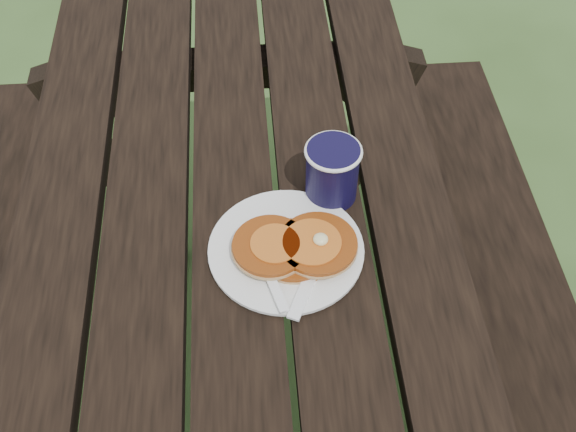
{
  "coord_description": "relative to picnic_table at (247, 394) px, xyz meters",
  "views": [
    {
      "loc": [
        0.03,
        -0.66,
        1.69
      ],
      "look_at": [
        0.09,
        0.09,
        0.8
      ],
      "focal_mm": 45.0,
      "sensor_mm": 36.0,
      "label": 1
    }
  ],
  "objects": [
    {
      "name": "coffee_cup",
      "position": [
        0.17,
        0.18,
        0.44
      ],
      "size": [
        0.1,
        0.1,
        0.11
      ],
      "rotation": [
        0.0,
        0.0,
        -0.03
      ],
      "color": "black",
      "rests_on": "picnic_table"
    },
    {
      "name": "plate",
      "position": [
        0.08,
        0.06,
        0.39
      ],
      "size": [
        0.29,
        0.29,
        0.01
      ],
      "primitive_type": "cylinder",
      "rotation": [
        0.0,
        0.0,
        0.18
      ],
      "color": "white",
      "rests_on": "picnic_table"
    },
    {
      "name": "pancake_stack",
      "position": [
        0.1,
        0.05,
        0.41
      ],
      "size": [
        0.2,
        0.13,
        0.04
      ],
      "rotation": [
        0.0,
        0.0,
        0.25
      ],
      "color": "#913F10",
      "rests_on": "plate"
    },
    {
      "name": "picnic_table",
      "position": [
        0.0,
        0.0,
        0.0
      ],
      "size": [
        1.36,
        1.8,
        0.75
      ],
      "color": "black",
      "rests_on": "ground"
    },
    {
      "name": "fork",
      "position": [
        0.06,
        -0.02,
        0.4
      ],
      "size": [
        0.07,
        0.16,
        0.01
      ],
      "primitive_type": null,
      "rotation": [
        0.0,
        0.0,
        0.27
      ],
      "color": "white",
      "rests_on": "plate"
    },
    {
      "name": "knife",
      "position": [
        0.12,
        0.0,
        0.39
      ],
      "size": [
        0.09,
        0.17,
        0.0
      ],
      "primitive_type": "cube",
      "rotation": [
        0.0,
        0.0,
        -0.42
      ],
      "color": "white",
      "rests_on": "plate"
    }
  ]
}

